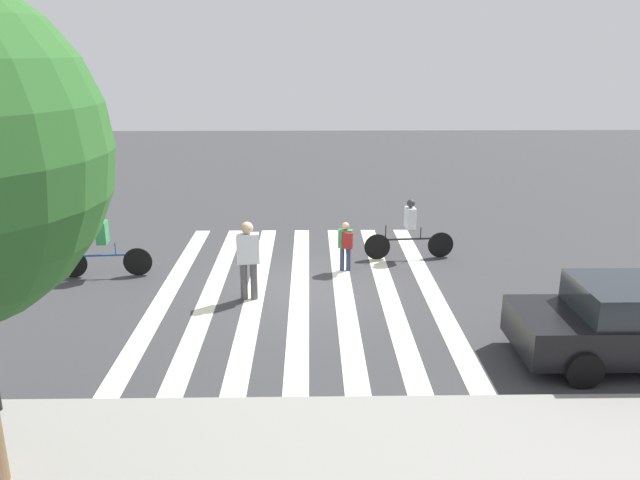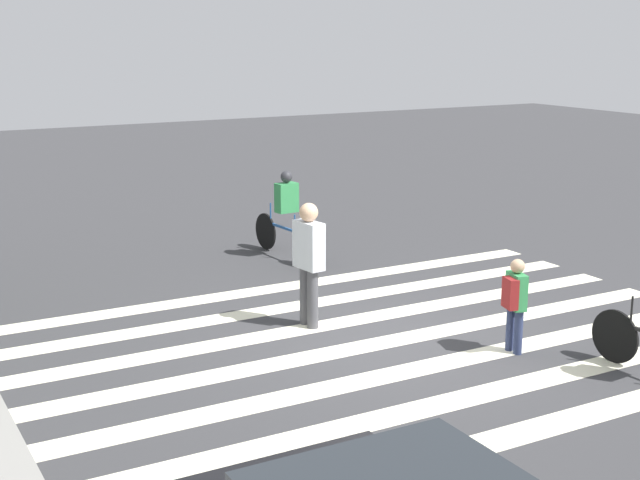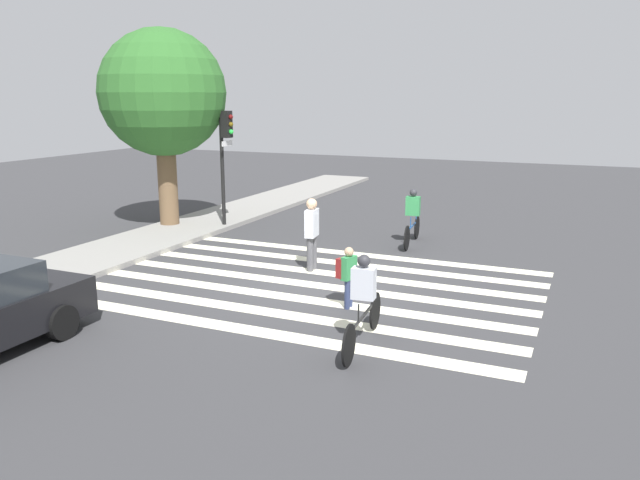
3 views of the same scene
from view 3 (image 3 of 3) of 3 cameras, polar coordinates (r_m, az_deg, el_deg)
ground_plane at (r=14.42m, az=-0.53°, el=-4.14°), size 60.00×60.00×0.00m
sidewalk_curb at (r=17.81m, az=-19.19°, el=-1.30°), size 36.00×2.50×0.14m
crosswalk_stripes at (r=14.42m, az=-0.53°, el=-4.12°), size 6.62×10.00×0.01m
traffic_light at (r=20.30m, az=-8.67°, el=8.79°), size 0.60×0.50×4.00m
street_tree at (r=20.80m, az=-14.18°, el=12.80°), size 3.99×3.99×6.36m
pedestrian_adult_yellow_jacket at (r=15.39m, az=-0.76°, el=0.91°), size 0.53×0.29×1.82m
pedestrian_adult_blue_shirt at (r=12.72m, az=2.51°, el=-2.99°), size 0.39×0.36×1.28m
cyclist_far_lane at (r=10.77m, az=3.99°, el=-5.34°), size 2.44×0.42×1.64m
cyclist_near_curb at (r=18.35m, az=8.47°, el=2.26°), size 2.29×0.42×1.65m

